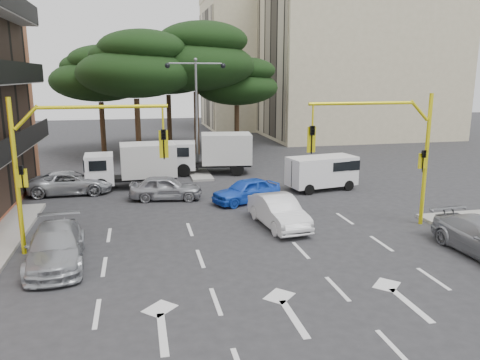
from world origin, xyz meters
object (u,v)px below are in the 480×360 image
object	(u,v)px
street_lamp_center	(196,95)
car_blue_compact	(246,190)
signal_mast_right	(391,142)
signal_mast_left	(65,153)
van_white	(322,173)
box_truck_a	(132,166)
car_silver_cross_b	(166,188)
car_white_hatch	(278,211)
car_silver_cross_a	(71,183)
car_silver_wagon	(56,246)
box_truck_b	(212,154)

from	to	relation	value
street_lamp_center	car_blue_compact	size ratio (longest dim) A/B	2.01
signal_mast_right	signal_mast_left	distance (m)	13.61
van_white	box_truck_a	world-z (taller)	box_truck_a
car_blue_compact	box_truck_a	world-z (taller)	box_truck_a
signal_mast_right	car_silver_cross_b	distance (m)	12.22
car_white_hatch	car_silver_cross_a	world-z (taller)	car_white_hatch
car_blue_compact	car_silver_cross_b	world-z (taller)	car_silver_cross_b
car_blue_compact	car_silver_cross_b	distance (m)	4.50
car_silver_cross_a	van_white	size ratio (longest dim) A/B	1.15
box_truck_a	car_blue_compact	bearing A→B (deg)	-131.61
car_white_hatch	box_truck_a	size ratio (longest dim) A/B	0.79
signal_mast_right	van_white	distance (m)	7.88
signal_mast_right	car_silver_wagon	world-z (taller)	signal_mast_right
car_silver_cross_a	box_truck_a	bearing A→B (deg)	-76.39
street_lamp_center	car_blue_compact	xyz separation A→B (m)	(1.55, -8.55, -4.77)
car_silver_cross_b	van_white	xyz separation A→B (m)	(9.33, 0.33, 0.35)
van_white	signal_mast_right	bearing A→B (deg)	-8.56
signal_mast_right	box_truck_a	size ratio (longest dim) A/B	1.10
street_lamp_center	van_white	xyz separation A→B (m)	(6.65, -6.67, -4.40)
car_blue_compact	car_silver_wagon	world-z (taller)	car_silver_wagon
signal_mast_left	car_silver_wagon	distance (m)	3.49
car_silver_wagon	car_blue_compact	bearing A→B (deg)	33.48
car_silver_wagon	car_silver_cross_b	xyz separation A→B (m)	(4.51, 8.37, -0.02)
signal_mast_left	van_white	size ratio (longest dim) A/B	1.46
car_silver_cross_a	box_truck_b	xyz separation A→B (m)	(8.93, 3.99, 0.75)
signal_mast_left	car_white_hatch	world-z (taller)	signal_mast_left
van_white	car_silver_wagon	bearing A→B (deg)	-67.61
car_silver_wagon	box_truck_a	distance (m)	12.04
car_white_hatch	van_white	bearing A→B (deg)	47.09
signal_mast_right	van_white	xyz separation A→B (m)	(-0.16, 7.34, -2.86)
car_silver_cross_b	box_truck_b	distance (m)	7.46
signal_mast_right	box_truck_a	bearing A→B (deg)	137.50
car_silver_cross_b	box_truck_b	xyz separation A→B (m)	(3.61, 6.49, 0.73)
van_white	box_truck_b	xyz separation A→B (m)	(-5.72, 6.16, 0.38)
signal_mast_left	box_truck_a	xyz separation A→B (m)	(2.30, 10.36, -2.54)
street_lamp_center	box_truck_b	distance (m)	4.16
signal_mast_left	van_white	distance (m)	15.59
car_silver_wagon	box_truck_b	xyz separation A→B (m)	(8.13, 14.86, 0.71)
car_blue_compact	car_silver_wagon	distance (m)	11.09
car_silver_cross_b	van_white	world-z (taller)	van_white
car_silver_wagon	car_silver_cross_a	world-z (taller)	car_silver_wagon
street_lamp_center	car_white_hatch	xyz separation A→B (m)	(2.02, -12.91, -4.72)
car_white_hatch	car_silver_wagon	size ratio (longest dim) A/B	0.90
signal_mast_right	box_truck_b	bearing A→B (deg)	113.51
street_lamp_center	box_truck_b	bearing A→B (deg)	-28.82
car_white_hatch	box_truck_a	world-z (taller)	box_truck_a
car_white_hatch	box_truck_a	bearing A→B (deg)	118.79
box_truck_a	box_truck_b	world-z (taller)	box_truck_b
street_lamp_center	car_silver_cross_a	world-z (taller)	street_lamp_center
car_silver_cross_b	box_truck_b	world-z (taller)	box_truck_b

